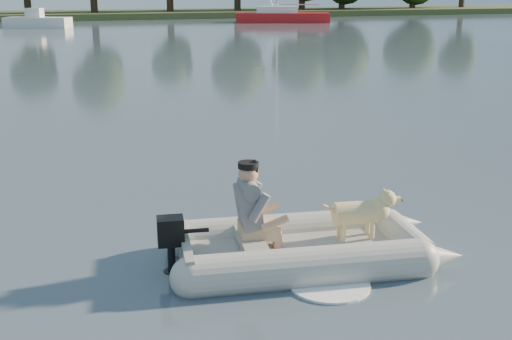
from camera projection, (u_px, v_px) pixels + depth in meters
name	position (u px, v px, depth m)	size (l,w,h in m)	color
water	(306.00, 278.00, 7.22)	(160.00, 160.00, 0.00)	slate
shore_bank	(55.00, 16.00, 63.36)	(160.00, 12.00, 0.70)	#47512D
dinghy	(307.00, 216.00, 7.51)	(4.49, 3.09, 1.34)	#A6A7A2
man	(250.00, 204.00, 7.39)	(0.70, 0.60, 1.04)	slate
dog	(356.00, 217.00, 7.69)	(0.90, 0.32, 0.60)	tan
outboard_motor	(171.00, 247.00, 7.30)	(0.40, 0.28, 0.76)	black
motorboat	(37.00, 15.00, 49.45)	(5.08, 1.95, 2.15)	white
sailboat	(282.00, 17.00, 56.61)	(8.50, 5.08, 11.21)	red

